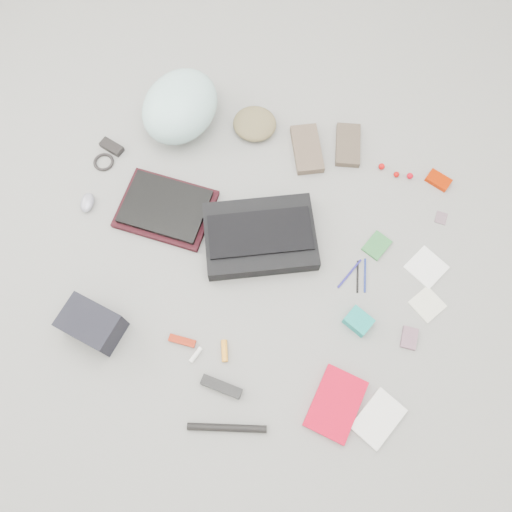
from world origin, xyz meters
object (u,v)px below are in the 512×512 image
(bike_helmet, at_px, (180,106))
(camera_bag, at_px, (92,324))
(laptop, at_px, (165,207))
(accordion_wallet, at_px, (358,321))
(book_red, at_px, (336,404))
(messenger_bag, at_px, (260,237))

(bike_helmet, height_order, camera_bag, bike_helmet)
(laptop, xyz_separation_m, accordion_wallet, (0.85, -0.22, -0.01))
(laptop, distance_m, camera_bag, 0.54)
(camera_bag, distance_m, accordion_wallet, 0.98)
(book_red, xyz_separation_m, accordion_wallet, (0.00, 0.31, 0.01))
(laptop, xyz_separation_m, book_red, (0.85, -0.53, -0.02))
(book_red, height_order, accordion_wallet, accordion_wallet)
(bike_helmet, bearing_deg, camera_bag, -78.39)
(camera_bag, bearing_deg, bike_helmet, 100.47)
(bike_helmet, xyz_separation_m, accordion_wallet, (0.94, -0.64, -0.09))
(messenger_bag, distance_m, camera_bag, 0.71)
(messenger_bag, bearing_deg, bike_helmet, 114.76)
(bike_helmet, distance_m, book_red, 1.34)
(laptop, height_order, book_red, laptop)
(messenger_bag, relative_size, accordion_wallet, 4.60)
(laptop, height_order, accordion_wallet, same)
(bike_helmet, relative_size, book_red, 1.57)
(messenger_bag, bearing_deg, accordion_wallet, -48.75)
(messenger_bag, distance_m, bike_helmet, 0.66)
(messenger_bag, xyz_separation_m, camera_bag, (-0.47, -0.53, 0.03))
(bike_helmet, xyz_separation_m, book_red, (0.93, -0.95, -0.10))
(messenger_bag, relative_size, laptop, 1.31)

